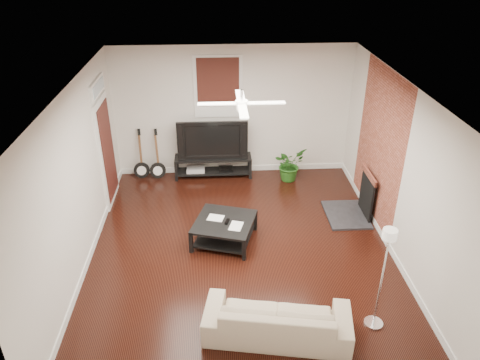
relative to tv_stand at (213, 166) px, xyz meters
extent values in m
cube|color=black|center=(0.45, -2.78, -0.23)|extent=(5.00, 6.00, 0.01)
cube|color=white|center=(0.45, -2.78, 2.57)|extent=(5.00, 6.00, 0.01)
cube|color=silver|center=(0.45, 0.22, 1.17)|extent=(5.00, 0.01, 2.80)
cube|color=silver|center=(0.45, -5.78, 1.17)|extent=(5.00, 0.01, 2.80)
cube|color=silver|center=(-2.05, -2.78, 1.17)|extent=(0.01, 6.00, 2.80)
cube|color=silver|center=(2.95, -2.78, 1.17)|extent=(0.01, 6.00, 2.80)
cube|color=brown|center=(2.93, -1.78, 1.17)|extent=(0.02, 2.20, 2.80)
cube|color=black|center=(2.65, -1.78, 0.23)|extent=(0.80, 1.10, 0.92)
cube|color=#34150E|center=(0.15, 0.19, 1.72)|extent=(1.00, 0.06, 1.30)
cube|color=white|center=(-2.01, -0.88, 1.02)|extent=(0.08, 1.00, 2.50)
cube|color=black|center=(0.00, 0.00, 0.00)|extent=(1.65, 0.44, 0.46)
imported|color=black|center=(0.00, 0.02, 0.66)|extent=(1.48, 0.19, 0.85)
cube|color=black|center=(0.17, -2.45, -0.03)|extent=(1.20, 1.20, 0.40)
imported|color=#C9B197|center=(0.81, -4.62, 0.05)|extent=(2.02, 1.07, 0.56)
imported|color=#245D1A|center=(1.63, -0.25, 0.13)|extent=(0.86, 0.85, 0.72)
camera|label=1|loc=(0.06, -9.06, 4.50)|focal=34.59mm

